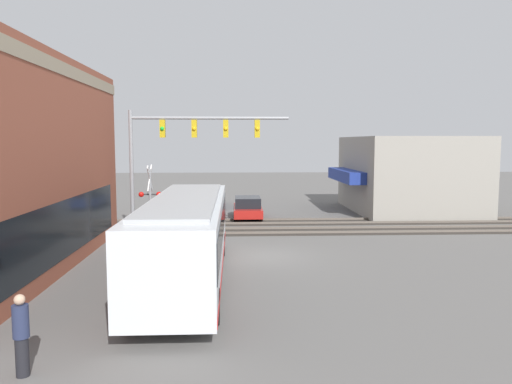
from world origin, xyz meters
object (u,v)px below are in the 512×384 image
Objects in this scene: city_bus at (186,235)px; parked_car_blue at (212,198)px; crossing_signal at (150,194)px; parked_car_red at (248,208)px; pedestrian_by_lamp at (21,334)px.

parked_car_blue is at bearing -0.00° from city_bus.
city_bus is at bearing -162.15° from crossing_signal.
city_bus is 2.89× the size of parked_car_red.
parked_car_red is at bearing -38.64° from crossing_signal.
crossing_signal is 2.12× the size of pedestrian_by_lamp.
crossing_signal reaches higher than city_bus.
parked_car_blue is 27.90m from pedestrian_by_lamp.
crossing_signal is 8.48m from parked_car_red.
parked_car_red is 22.42m from pedestrian_by_lamp.
crossing_signal is 12.87m from parked_car_blue.
parked_car_red is (6.50, -5.20, -1.63)m from crossing_signal.
parked_car_blue is (12.50, -2.60, -1.58)m from crossing_signal.
parked_car_blue is at bearing -11.73° from crossing_signal.
pedestrian_by_lamp is at bearing 158.53° from city_bus.
city_bus reaches higher than parked_car_blue.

